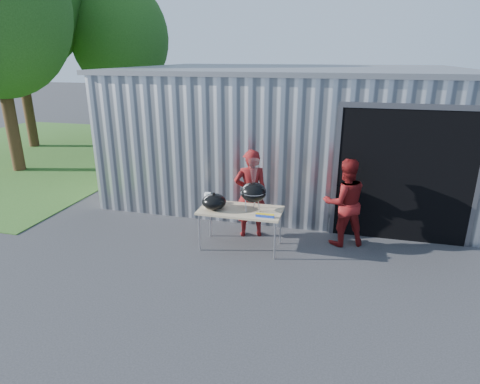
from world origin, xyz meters
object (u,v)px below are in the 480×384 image
(kettle_grill, at_px, (253,188))
(person_bystander, at_px, (344,202))
(folding_table, at_px, (241,211))
(person_cook, at_px, (251,194))

(kettle_grill, xyz_separation_m, person_bystander, (1.59, 0.61, -0.34))
(kettle_grill, height_order, person_bystander, kettle_grill)
(person_bystander, bearing_deg, folding_table, -0.65)
(person_cook, bearing_deg, folding_table, 64.14)
(person_cook, xyz_separation_m, person_bystander, (1.76, 0.07, -0.04))
(folding_table, distance_m, kettle_grill, 0.51)
(folding_table, height_order, kettle_grill, kettle_grill)
(kettle_grill, xyz_separation_m, person_cook, (-0.17, 0.54, -0.29))
(person_bystander, bearing_deg, person_cook, -17.49)
(folding_table, xyz_separation_m, kettle_grill, (0.23, 0.02, 0.45))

